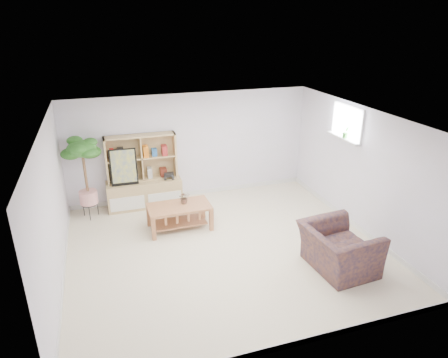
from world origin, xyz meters
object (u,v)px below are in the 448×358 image
object	(u,v)px
armchair	(339,246)
floor_tree	(86,179)
coffee_table	(180,217)
storage_unit	(143,172)

from	to	relation	value
armchair	floor_tree	bearing A→B (deg)	46.52
coffee_table	armchair	distance (m)	3.09
storage_unit	armchair	bearing A→B (deg)	-51.07
storage_unit	coffee_table	world-z (taller)	storage_unit
storage_unit	floor_tree	size ratio (longest dim) A/B	0.92
armchair	storage_unit	bearing A→B (deg)	34.69
storage_unit	floor_tree	xyz separation A→B (m)	(-1.17, -0.20, 0.07)
coffee_table	storage_unit	bearing A→B (deg)	111.66
storage_unit	floor_tree	world-z (taller)	floor_tree
floor_tree	armchair	size ratio (longest dim) A/B	1.50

